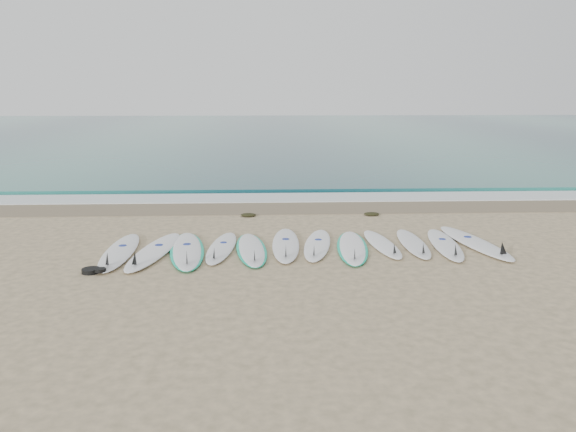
{
  "coord_description": "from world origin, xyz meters",
  "views": [
    {
      "loc": [
        -0.76,
        -11.14,
        3.22
      ],
      "look_at": [
        -0.22,
        1.32,
        0.4
      ],
      "focal_mm": 35.0,
      "sensor_mm": 36.0,
      "label": 1
    }
  ],
  "objects_px": {
    "surfboard_0": "(119,252)",
    "leash_coil": "(93,270)",
    "surfboard_11": "(476,243)",
    "surfboard_6": "(317,245)"
  },
  "relations": [
    {
      "from": "surfboard_0",
      "to": "surfboard_6",
      "type": "bearing_deg",
      "value": 3.47
    },
    {
      "from": "surfboard_11",
      "to": "leash_coil",
      "type": "height_order",
      "value": "surfboard_11"
    },
    {
      "from": "surfboard_11",
      "to": "leash_coil",
      "type": "relative_size",
      "value": 6.35
    },
    {
      "from": "surfboard_0",
      "to": "surfboard_11",
      "type": "xyz_separation_m",
      "value": [
        7.36,
        0.37,
        0.0
      ]
    },
    {
      "from": "leash_coil",
      "to": "surfboard_11",
      "type": "bearing_deg",
      "value": 11.23
    },
    {
      "from": "surfboard_0",
      "to": "surfboard_11",
      "type": "bearing_deg",
      "value": 1.07
    },
    {
      "from": "surfboard_6",
      "to": "surfboard_0",
      "type": "bearing_deg",
      "value": -165.29
    },
    {
      "from": "surfboard_0",
      "to": "leash_coil",
      "type": "relative_size",
      "value": 6.08
    },
    {
      "from": "surfboard_0",
      "to": "leash_coil",
      "type": "xyz_separation_m",
      "value": [
        -0.18,
        -1.13,
        -0.01
      ]
    },
    {
      "from": "surfboard_6",
      "to": "surfboard_11",
      "type": "xyz_separation_m",
      "value": [
        3.37,
        -0.0,
        0.01
      ]
    }
  ]
}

